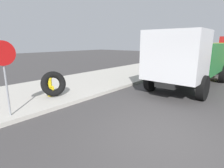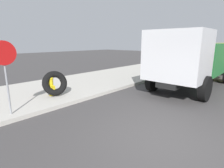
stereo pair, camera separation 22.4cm
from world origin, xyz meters
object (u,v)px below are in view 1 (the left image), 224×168
(fire_hydrant, at_px, (50,86))
(loose_tire, at_px, (54,84))
(stop_sign, at_px, (4,65))
(dump_truck_green, at_px, (191,58))

(fire_hydrant, xyz_separation_m, loose_tire, (0.12, -0.12, 0.08))
(fire_hydrant, height_order, loose_tire, loose_tire)
(fire_hydrant, relative_size, loose_tire, 0.83)
(loose_tire, xyz_separation_m, stop_sign, (-2.14, -0.81, 1.10))
(dump_truck_green, bearing_deg, stop_sign, 160.35)
(loose_tire, relative_size, stop_sign, 0.46)
(dump_truck_green, bearing_deg, fire_hydrant, 148.28)
(loose_tire, distance_m, stop_sign, 2.54)
(fire_hydrant, bearing_deg, dump_truck_green, -31.72)
(fire_hydrant, relative_size, stop_sign, 0.38)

